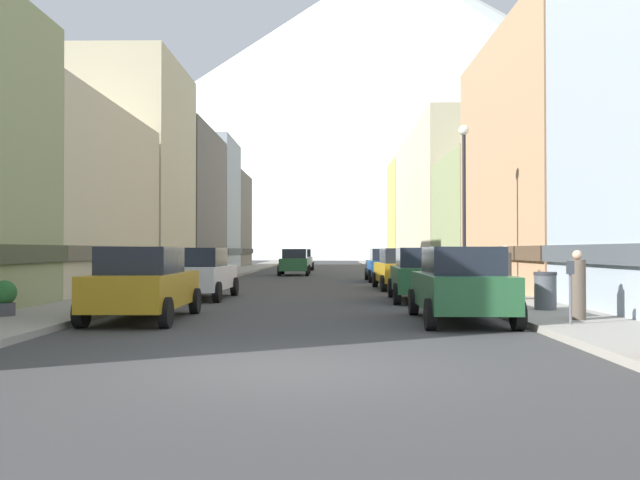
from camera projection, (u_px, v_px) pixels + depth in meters
ground_plane at (281, 369)px, 9.39m from camera, size 400.00×400.00×0.00m
sidewalk_left at (226, 274)px, 44.46m from camera, size 2.50×100.00×0.15m
sidewalk_right at (411, 274)px, 44.30m from camera, size 2.50×100.00×0.15m
storefront_left_1 at (33, 204)px, 26.08m from camera, size 7.35×11.43×7.35m
storefront_left_2 at (110, 176)px, 36.43m from camera, size 8.12×8.47×11.99m
storefront_left_3 at (165, 205)px, 46.98m from camera, size 7.31×11.84×10.25m
storefront_left_4 at (179, 207)px, 57.37m from camera, size 10.04×8.46×11.29m
storefront_left_5 at (209, 222)px, 66.16m from camera, size 7.90×8.85×9.34m
storefront_right_1 at (571, 167)px, 27.26m from camera, size 6.78×13.09×10.67m
storefront_right_2 at (521, 220)px, 38.71m from camera, size 9.39×9.56×7.23m
storefront_right_3 at (462, 198)px, 49.35m from camera, size 6.71×10.91×11.61m
storefront_right_4 at (440, 208)px, 60.59m from camera, size 7.20×11.54×11.52m
storefront_right_5 at (422, 215)px, 71.74m from camera, size 7.11×9.69×11.31m
car_left_0 at (143, 283)px, 15.92m from camera, size 2.09×4.41×1.78m
car_left_1 at (200, 273)px, 22.95m from camera, size 2.17×4.45×1.78m
car_right_0 at (460, 284)px, 15.52m from camera, size 2.14×4.43×1.78m
car_right_1 at (422, 274)px, 21.96m from camera, size 2.22×4.47×1.78m
car_right_2 at (400, 269)px, 28.49m from camera, size 2.20×4.46×1.78m
car_right_3 at (386, 265)px, 35.81m from camera, size 2.07×4.40×1.78m
car_driving_0 at (295, 262)px, 44.58m from camera, size 2.06×4.40×1.78m
car_driving_1 at (301, 259)px, 55.84m from camera, size 2.06×4.40×1.78m
parking_meter_near at (570, 283)px, 13.77m from camera, size 0.14×0.10×1.33m
trash_bin_right at (545, 291)px, 17.18m from camera, size 0.59×0.59×0.98m
potted_plant_0 at (147, 276)px, 27.85m from camera, size 0.58×0.58×0.84m
potted_plant_1 at (121, 281)px, 24.35m from camera, size 0.53×0.53×0.80m
potted_plant_2 at (4, 297)px, 15.54m from camera, size 0.59×0.59×0.84m
pedestrian_0 at (577, 288)px, 14.70m from camera, size 0.36×0.36×1.55m
pedestrian_1 at (506, 274)px, 20.64m from camera, size 0.36×0.36×1.71m
pedestrian_2 at (184, 266)px, 31.61m from camera, size 0.36×0.36×1.72m
streetlamp_right at (464, 184)px, 22.61m from camera, size 0.36×0.36×5.86m
mountain_backdrop at (394, 103)px, 269.94m from camera, size 329.31×329.31×124.06m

